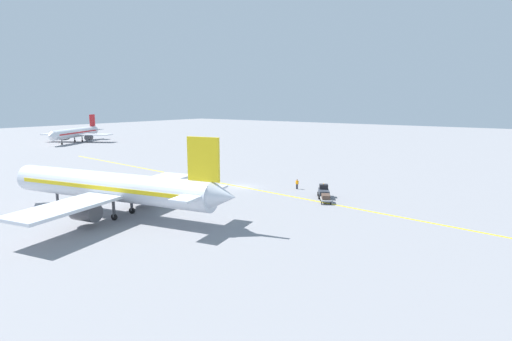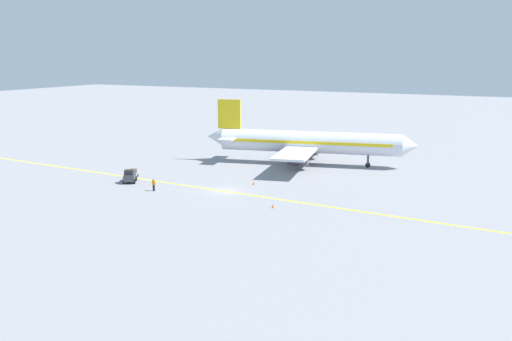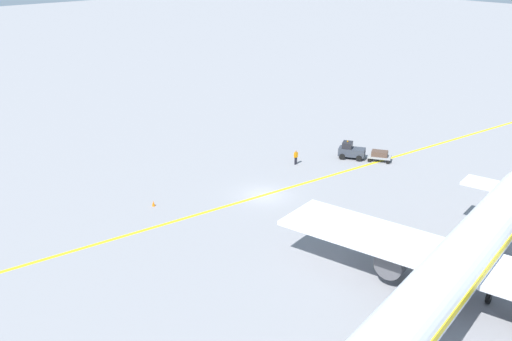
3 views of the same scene
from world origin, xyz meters
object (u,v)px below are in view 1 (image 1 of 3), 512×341
airplane_distant_taxiing (76,133)px  baggage_tug_dark (324,192)px  ground_crew_worker (297,184)px  traffic_cone_near_nose (218,175)px  traffic_cone_mid_apron (212,190)px  airplane_at_gate (112,187)px  baggage_cart_trailing (326,198)px

airplane_distant_taxiing → baggage_tug_dark: bearing=-102.4°
ground_crew_worker → traffic_cone_near_nose: bearing=87.3°
traffic_cone_near_nose → traffic_cone_mid_apron: (-10.48, -7.96, 0.00)m
baggage_tug_dark → ground_crew_worker: 6.87m
airplane_at_gate → ground_crew_worker: (27.44, -11.23, -2.80)m
airplane_distant_taxiing → baggage_cart_trailing: airplane_distant_taxiing is taller
airplane_distant_taxiing → ground_crew_worker: bearing=-101.7°
baggage_cart_trailing → traffic_cone_mid_apron: (-4.00, 18.32, -0.49)m
airplane_at_gate → ground_crew_worker: 29.79m
baggage_tug_dark → baggage_cart_trailing: baggage_tug_dark is taller
airplane_distant_taxiing → traffic_cone_mid_apron: size_ratio=52.87×
airplane_at_gate → traffic_cone_mid_apron: (17.85, -0.91, -3.43)m
ground_crew_worker → traffic_cone_mid_apron: 14.11m
baggage_tug_dark → traffic_cone_mid_apron: bearing=112.3°
airplane_at_gate → baggage_tug_dark: airplane_at_gate is taller
airplane_at_gate → baggage_tug_dark: (24.67, -17.52, -2.81)m
airplane_at_gate → baggage_cart_trailing: 29.25m
airplane_distant_taxiing → traffic_cone_mid_apron: 98.68m
baggage_cart_trailing → ground_crew_worker: size_ratio=1.76×
airplane_distant_taxiing → traffic_cone_near_nose: bearing=-103.5°
airplane_at_gate → ground_crew_worker: airplane_at_gate is taller
ground_crew_worker → traffic_cone_near_nose: (0.88, 18.29, -0.63)m
ground_crew_worker → baggage_tug_dark: bearing=-113.8°
ground_crew_worker → airplane_distant_taxiing: bearing=78.3°
traffic_cone_mid_apron → baggage_tug_dark: bearing=-67.7°
ground_crew_worker → traffic_cone_mid_apron: ground_crew_worker is taller
baggage_tug_dark → traffic_cone_mid_apron: size_ratio=6.08×
baggage_tug_dark → baggage_cart_trailing: (-2.82, -1.71, -0.14)m
airplane_at_gate → traffic_cone_near_nose: 29.39m
airplane_distant_taxiing → ground_crew_worker: 106.16m
airplane_at_gate → baggage_tug_dark: size_ratio=10.56×
baggage_cart_trailing → ground_crew_worker: bearing=55.0°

